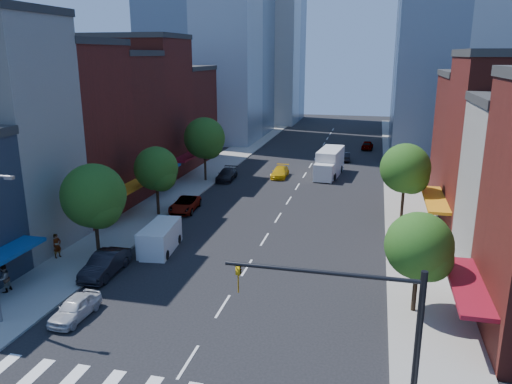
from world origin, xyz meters
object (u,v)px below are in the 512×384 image
parked_car_third (185,204)px  traffic_car_oncoming (345,156)px  parked_car_second (105,264)px  pedestrian_far (4,278)px  parked_car_front (75,308)px  traffic_car_far (367,145)px  box_truck (329,163)px  cargo_van_near (159,238)px  pedestrian_near (57,246)px  cargo_van_far (161,239)px  parked_car_rear (227,175)px  taxi (280,172)px

parked_car_third → traffic_car_oncoming: parked_car_third is taller
parked_car_second → pedestrian_far: 6.44m
parked_car_front → traffic_car_far: traffic_car_far is taller
box_truck → cargo_van_near: bearing=-105.0°
cargo_van_near → pedestrian_near: size_ratio=2.65×
cargo_van_far → pedestrian_far: bearing=-133.2°
parked_car_front → parked_car_second: (-1.38, 5.89, 0.15)m
cargo_van_far → traffic_car_far: cargo_van_far is taller
parked_car_second → cargo_van_far: bearing=67.1°
traffic_car_far → cargo_van_far: bearing=76.9°
traffic_car_oncoming → pedestrian_near: pedestrian_near is taller
parked_car_front → traffic_car_far: size_ratio=0.92×
parked_car_third → pedestrian_far: (-4.88, -19.63, 0.40)m
traffic_car_oncoming → parked_car_front: bearing=71.9°
traffic_car_far → pedestrian_near: (-21.99, -52.48, 0.38)m
parked_car_front → parked_car_second: 6.06m
parked_car_rear → traffic_car_oncoming: size_ratio=1.23×
parked_car_rear → traffic_car_far: bearing=54.5°
parked_car_front → cargo_van_far: cargo_van_far is taller
cargo_van_near → parked_car_second: bearing=-112.2°
traffic_car_oncoming → pedestrian_far: pedestrian_far is taller
pedestrian_far → parked_car_rear: bearing=173.9°
pedestrian_near → taxi: bearing=-1.4°
parked_car_front → parked_car_rear: (-0.99, 34.56, 0.04)m
parked_car_third → box_truck: (12.59, 18.64, 0.91)m
parked_car_second → cargo_van_far: size_ratio=0.94×
taxi → parked_car_front: bearing=-98.7°
cargo_van_near → box_truck: 30.84m
cargo_van_far → traffic_car_oncoming: 40.69m
parked_car_second → taxi: size_ratio=1.07×
parked_car_second → taxi: bearing=77.1°
parked_car_rear → parked_car_front: bearing=-90.8°
traffic_car_far → box_truck: box_truck is taller
parked_car_rear → box_truck: size_ratio=0.56×
taxi → traffic_car_oncoming: taxi is taller
parked_car_second → parked_car_rear: bearing=88.1°
parked_car_rear → traffic_car_oncoming: (13.61, 15.27, -0.05)m
parked_car_third → cargo_van_near: cargo_van_near is taller
parked_car_third → cargo_van_far: (2.02, -10.39, 0.37)m
cargo_van_far → box_truck: (10.58, 29.02, 0.54)m
parked_car_rear → box_truck: bearing=21.5°
parked_car_rear → pedestrian_near: bearing=-103.7°
pedestrian_far → pedestrian_near: bearing=-175.8°
traffic_car_far → pedestrian_far: pedestrian_far is taller
parked_car_third → traffic_car_far: bearing=61.9°
parked_car_second → traffic_car_oncoming: bearing=71.2°
parked_car_second → pedestrian_far: (-4.88, -4.20, 0.28)m
taxi → box_truck: size_ratio=0.53×
parked_car_third → pedestrian_near: (-5.00, -13.74, 0.41)m
box_truck → pedestrian_far: 42.07m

